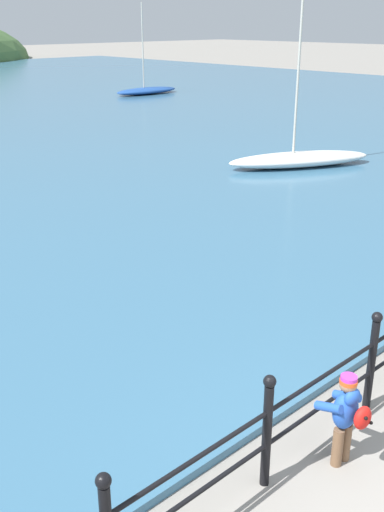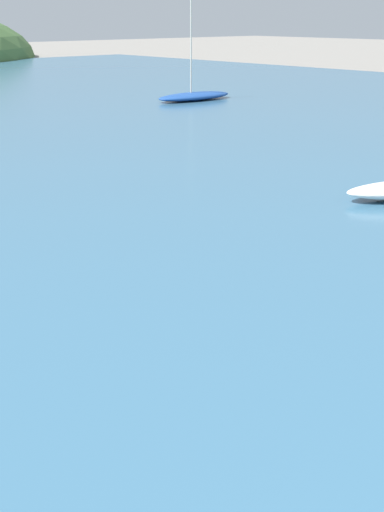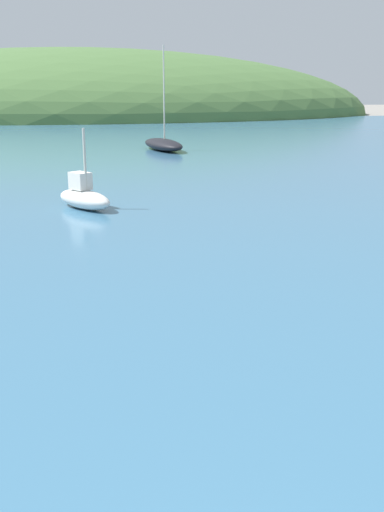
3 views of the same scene
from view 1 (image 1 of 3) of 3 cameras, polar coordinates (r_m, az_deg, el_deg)
name	(u,v)px [view 1 (image 1 of 3)]	position (r m, az deg, el deg)	size (l,w,h in m)	color
iron_railing	(267,428)	(5.77, 7.17, -15.95)	(7.33, 0.12, 1.21)	black
child_in_coat	(347,412)	(6.17, 14.54, -14.20)	(0.39, 0.54, 1.00)	brown
boat_white_sailboat	(300,158)	(18.16, 10.22, 9.15)	(4.45, 3.01, 5.29)	silver
boat_red_dinghy	(147,90)	(36.40, -4.33, 15.47)	(4.20, 1.51, 4.96)	#1E4793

